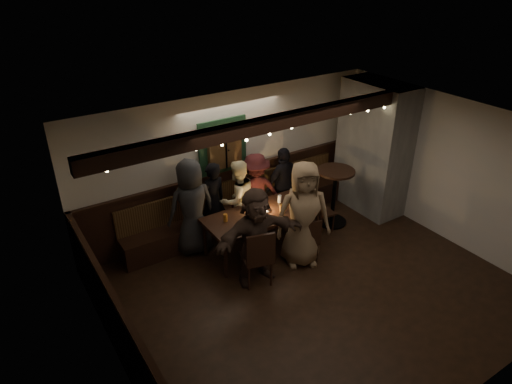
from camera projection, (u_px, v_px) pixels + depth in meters
room at (313, 179)px, 8.23m from camera, size 6.02×5.01×2.62m
dining_table at (262, 216)px, 7.87m from camera, size 2.04×0.88×0.88m
chair_near_left at (259, 255)px, 7.04m from camera, size 0.56×0.56×1.00m
chair_near_right at (308, 238)px, 7.62m from camera, size 0.48×0.48×0.84m
chair_end at (319, 209)px, 8.48m from camera, size 0.41×0.41×0.82m
high_top at (334, 190)px, 8.63m from camera, size 0.71×0.71×1.13m
person_a at (192, 207)px, 7.75m from camera, size 0.87×0.59×1.73m
person_b at (213, 202)px, 8.12m from camera, size 0.61×0.46×1.52m
person_c at (238, 199)px, 8.23m from camera, size 0.79×0.64×1.50m
person_d at (256, 191)px, 8.53m from camera, size 1.03×0.69×1.48m
person_e at (284, 184)px, 8.81m from camera, size 0.91×0.46×1.48m
person_f at (256, 236)px, 7.05m from camera, size 1.54×0.54×1.64m
person_g at (303, 215)px, 7.41m from camera, size 1.06×0.90×1.85m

